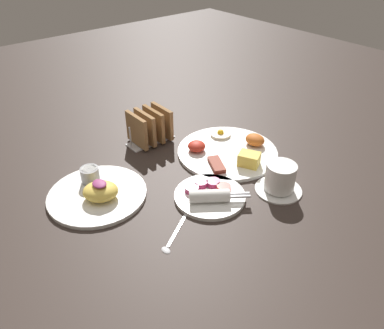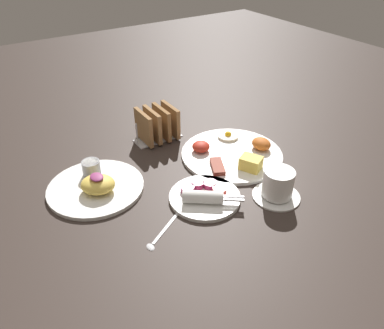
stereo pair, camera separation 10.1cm
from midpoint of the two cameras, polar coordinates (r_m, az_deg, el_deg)
ground_plane at (r=1.05m, az=-6.02°, el=-0.84°), size 3.00×3.00×0.00m
plate_breakfast at (r=1.10m, az=3.04°, el=2.04°), size 0.30×0.30×0.05m
plate_condiments at (r=0.93m, az=-0.55°, el=-4.80°), size 0.18×0.18×0.04m
plate_foreground at (r=0.98m, az=-17.13°, el=-4.03°), size 0.25×0.25×0.06m
toast_rack at (r=1.16m, az=-8.97°, el=5.56°), size 0.10×0.15×0.10m
coffee_cup at (r=0.96m, az=10.36°, el=-2.29°), size 0.12×0.12×0.08m
teaspoon at (r=0.83m, az=-6.63°, el=-11.34°), size 0.08×0.11×0.01m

